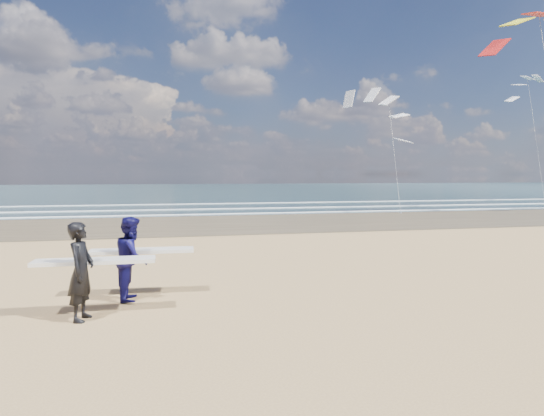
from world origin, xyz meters
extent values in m
cube|color=#4A3C27|center=(20.00, 18.00, 0.01)|extent=(220.00, 12.00, 0.01)
cube|color=#183136|center=(20.00, 72.00, 0.01)|extent=(220.00, 100.00, 0.02)
cube|color=white|center=(20.00, 22.80, 0.05)|extent=(220.00, 0.50, 0.05)
cube|color=white|center=(20.00, 27.50, 0.05)|extent=(220.00, 0.50, 0.05)
cube|color=white|center=(20.00, 34.00, 0.05)|extent=(220.00, 0.50, 0.05)
imported|color=black|center=(-0.71, 0.67, 0.89)|extent=(0.56, 0.73, 1.78)
cube|color=white|center=(-0.51, 1.02, 1.01)|extent=(2.21, 0.57, 0.07)
imported|color=#0D0B3E|center=(0.11, 1.95, 0.88)|extent=(0.72, 0.89, 1.76)
cube|color=white|center=(0.31, 2.30, 0.98)|extent=(2.22, 0.64, 0.07)
cube|color=slate|center=(16.69, 21.30, 0.05)|extent=(0.12, 0.12, 0.10)
camera|label=1|loc=(0.64, -8.49, 2.64)|focal=32.00mm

